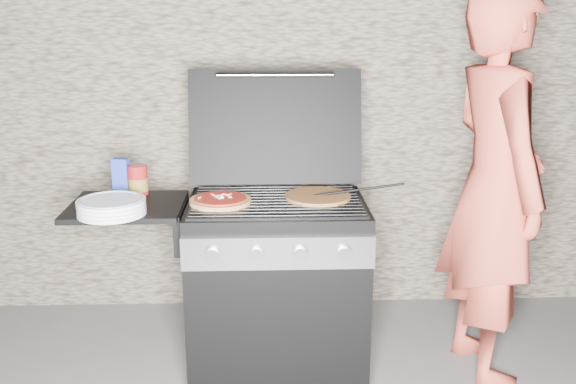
{
  "coord_description": "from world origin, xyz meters",
  "views": [
    {
      "loc": [
        -0.05,
        -2.75,
        1.73
      ],
      "look_at": [
        0.05,
        0.0,
        0.95
      ],
      "focal_mm": 40.0,
      "sensor_mm": 36.0,
      "label": 1
    }
  ],
  "objects_px": {
    "pizza_topped": "(220,200)",
    "sauce_jar": "(138,180)",
    "gas_grill": "(224,295)",
    "person": "(494,188)"
  },
  "relations": [
    {
      "from": "pizza_topped",
      "to": "sauce_jar",
      "type": "bearing_deg",
      "value": 154.46
    },
    {
      "from": "sauce_jar",
      "to": "pizza_topped",
      "type": "bearing_deg",
      "value": -25.54
    },
    {
      "from": "gas_grill",
      "to": "sauce_jar",
      "type": "height_order",
      "value": "sauce_jar"
    },
    {
      "from": "gas_grill",
      "to": "pizza_topped",
      "type": "distance_m",
      "value": 0.47
    },
    {
      "from": "gas_grill",
      "to": "pizza_topped",
      "type": "relative_size",
      "value": 4.93
    },
    {
      "from": "gas_grill",
      "to": "sauce_jar",
      "type": "bearing_deg",
      "value": 158.55
    },
    {
      "from": "person",
      "to": "gas_grill",
      "type": "bearing_deg",
      "value": 87.21
    },
    {
      "from": "pizza_topped",
      "to": "person",
      "type": "height_order",
      "value": "person"
    },
    {
      "from": "pizza_topped",
      "to": "sauce_jar",
      "type": "distance_m",
      "value": 0.44
    },
    {
      "from": "gas_grill",
      "to": "sauce_jar",
      "type": "xyz_separation_m",
      "value": [
        -0.39,
        0.15,
        0.52
      ]
    }
  ]
}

